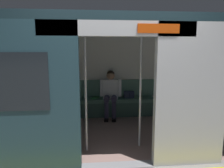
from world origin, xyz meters
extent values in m
plane|color=gray|center=(0.00, 0.00, 0.00)|extent=(60.00, 60.00, 0.00)
cube|color=#ADAFB5|center=(-1.05, 0.02, 1.03)|extent=(1.05, 0.12, 2.07)
cube|color=black|center=(-1.05, 0.03, 1.28)|extent=(0.58, 0.02, 0.55)
cube|color=black|center=(1.46, 0.09, 1.28)|extent=(1.10, 0.02, 0.76)
cube|color=#ADAFB5|center=(0.00, 0.00, 1.97)|extent=(2.09, 0.16, 0.20)
cube|color=#BF3F0C|center=(-0.52, 0.09, 1.97)|extent=(0.56, 0.02, 0.12)
cube|color=#15272E|center=(0.00, -1.36, 2.13)|extent=(6.40, 2.87, 0.12)
cube|color=gray|center=(0.00, -1.36, 0.00)|extent=(6.08, 2.71, 0.01)
cube|color=silver|center=(0.00, -2.71, 1.03)|extent=(6.08, 0.10, 2.07)
cube|color=#4C7566|center=(0.00, -2.65, 0.68)|extent=(3.52, 0.06, 0.45)
cube|color=white|center=(0.00, -1.36, 2.04)|extent=(4.48, 0.16, 0.03)
cube|color=gray|center=(0.00, 0.00, 0.01)|extent=(1.05, 0.19, 0.01)
cube|color=#4C7566|center=(0.00, -2.43, 0.41)|extent=(2.51, 0.44, 0.09)
cube|color=#39574C|center=(0.00, -2.23, 0.18)|extent=(2.51, 0.04, 0.37)
cube|color=silver|center=(-0.11, -2.41, 0.71)|extent=(0.40, 0.26, 0.50)
sphere|color=#8C664C|center=(-0.11, -2.41, 1.05)|extent=(0.21, 0.21, 0.21)
sphere|color=black|center=(-0.11, -2.42, 1.09)|extent=(0.19, 0.19, 0.19)
cylinder|color=silver|center=(-0.34, -2.36, 0.74)|extent=(0.08, 0.08, 0.44)
cylinder|color=silver|center=(0.13, -2.41, 0.74)|extent=(0.08, 0.08, 0.44)
cylinder|color=#38334C|center=(-0.17, -2.20, 0.51)|extent=(0.18, 0.41, 0.14)
cylinder|color=#38334C|center=(0.01, -2.23, 0.51)|extent=(0.18, 0.41, 0.14)
cylinder|color=#38334C|center=(-0.15, -2.01, 0.25)|extent=(0.10, 0.10, 0.42)
cylinder|color=#38334C|center=(0.03, -2.03, 0.25)|extent=(0.10, 0.10, 0.42)
cube|color=black|center=(-0.14, -1.96, 0.03)|extent=(0.13, 0.23, 0.06)
cube|color=black|center=(0.03, -1.98, 0.03)|extent=(0.13, 0.23, 0.06)
cube|color=#262D4C|center=(-0.59, -2.42, 0.54)|extent=(0.26, 0.14, 0.17)
cube|color=#1A2035|center=(-0.59, -2.35, 0.53)|extent=(0.02, 0.01, 0.14)
cube|color=#33723F|center=(0.30, -2.46, 0.47)|extent=(0.22, 0.26, 0.03)
cylinder|color=silver|center=(0.46, -0.52, 1.02)|extent=(0.04, 0.04, 2.05)
cylinder|color=silver|center=(-0.46, -0.61, 1.02)|extent=(0.04, 0.04, 2.05)
camera|label=1|loc=(0.34, 2.79, 1.68)|focal=33.05mm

